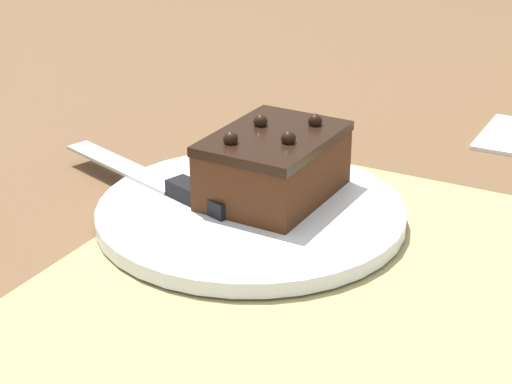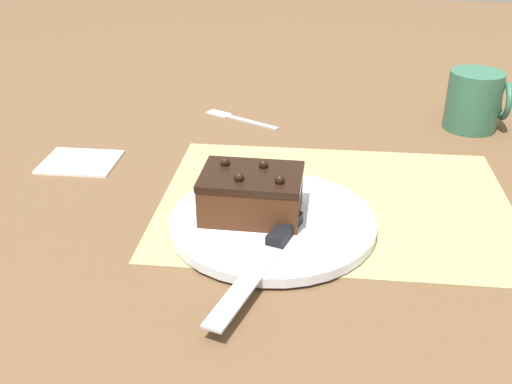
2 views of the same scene
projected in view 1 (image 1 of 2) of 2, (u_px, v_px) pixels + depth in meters
The scene contains 5 objects.
ground_plane at pixel (292, 288), 0.61m from camera, with size 3.00×3.00×0.00m, color brown.
placemat_woven at pixel (292, 285), 0.61m from camera, with size 0.46×0.34×0.00m, color tan.
cake_plate at pixel (251, 212), 0.70m from camera, with size 0.25×0.25×0.01m.
chocolate_cake at pixel (274, 165), 0.70m from camera, with size 0.12×0.09×0.06m.
serving_knife at pixel (173, 186), 0.72m from camera, with size 0.09×0.21×0.01m.
Camera 1 is at (0.48, 0.23, 0.31)m, focal length 60.00 mm.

